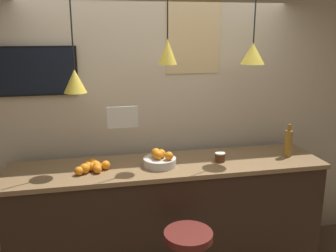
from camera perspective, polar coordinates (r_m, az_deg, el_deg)
name	(u,v)px	position (r m, az deg, el deg)	size (l,w,h in m)	color
back_wall	(159,113)	(3.69, -1.44, 1.95)	(8.00, 0.06, 2.90)	beige
service_counter	(168,218)	(3.60, 0.00, -13.83)	(2.84, 0.67, 1.08)	black
fruit_bowl	(160,160)	(3.30, -1.25, -5.22)	(0.29, 0.29, 0.16)	beige
orange_pile	(93,166)	(3.27, -11.40, -6.01)	(0.30, 0.26, 0.09)	orange
juice_bottle	(288,143)	(3.70, 17.84, -2.46)	(0.07, 0.07, 0.32)	olive
spread_jar	(220,157)	(3.45, 7.93, -4.72)	(0.09, 0.09, 0.08)	#562D19
pendant_lamp_left	(75,80)	(3.14, -14.01, 6.82)	(0.19, 0.19, 1.05)	black
pendant_lamp_middle	(168,51)	(3.19, -0.07, 11.33)	(0.16, 0.16, 0.84)	black
pendant_lamp_right	(253,53)	(3.44, 12.81, 10.77)	(0.21, 0.21, 0.85)	black
mounted_tv	(37,71)	(3.54, -19.36, 7.89)	(0.70, 0.04, 0.44)	black
hanging_menu_board	(123,117)	(2.93, -6.93, 1.33)	(0.24, 0.01, 0.17)	white
wall_poster	(193,35)	(3.65, 3.89, 13.62)	(0.53, 0.01, 0.72)	#DBBC84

